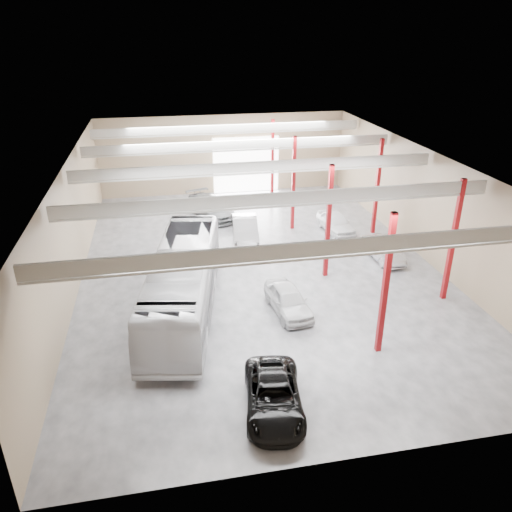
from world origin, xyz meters
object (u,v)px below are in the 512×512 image
object	(u,v)px
car_row_a	(288,300)
car_row_c	(211,207)
car_row_b	(245,229)
car_right_far	(336,223)
car_right_near	(384,250)
black_sedan	(274,396)
coach_bus	(183,282)

from	to	relation	value
car_row_a	car_row_c	world-z (taller)	car_row_c
car_row_b	car_right_far	bearing A→B (deg)	8.16
car_right_near	car_row_b	bearing A→B (deg)	147.84
black_sedan	car_row_c	distance (m)	22.70
black_sedan	car_right_far	size ratio (longest dim) A/B	1.14
black_sedan	car_right_far	bearing A→B (deg)	72.14
car_row_b	car_row_c	bearing A→B (deg)	116.57
black_sedan	car_right_far	world-z (taller)	car_right_far
coach_bus	car_right_near	size ratio (longest dim) A/B	3.16
car_row_b	car_row_a	bearing A→B (deg)	-80.39
car_row_b	car_right_near	bearing A→B (deg)	-24.27
coach_bus	car_row_b	xyz separation A→B (m)	(4.90, 9.09, -0.97)
car_row_b	coach_bus	bearing A→B (deg)	-111.86
coach_bus	black_sedan	world-z (taller)	coach_bus
car_row_b	car_right_far	world-z (taller)	car_row_b
black_sedan	car_row_b	world-z (taller)	car_row_b
car_right_near	black_sedan	bearing A→B (deg)	-130.89
car_row_b	car_right_far	xyz separation A→B (m)	(6.91, 0.20, -0.09)
coach_bus	car_right_near	distance (m)	13.96
car_right_near	car_right_far	world-z (taller)	car_right_far
car_row_a	car_right_far	distance (m)	12.23
car_row_c	car_right_far	xyz separation A→B (m)	(8.82, -5.00, -0.09)
car_right_near	car_row_c	bearing A→B (deg)	133.88
coach_bus	car_row_c	distance (m)	14.64
black_sedan	car_row_c	world-z (taller)	car_row_c
car_row_c	car_right_far	size ratio (longest dim) A/B	1.32
coach_bus	car_row_c	bearing A→B (deg)	88.56
coach_bus	black_sedan	distance (m)	9.00
coach_bus	car_right_far	xyz separation A→B (m)	(11.82, 9.29, -1.06)
black_sedan	car_row_c	xyz separation A→B (m)	(0.00, 22.70, 0.14)
car_row_c	car_row_b	bearing A→B (deg)	-88.86
black_sedan	car_right_far	distance (m)	19.78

